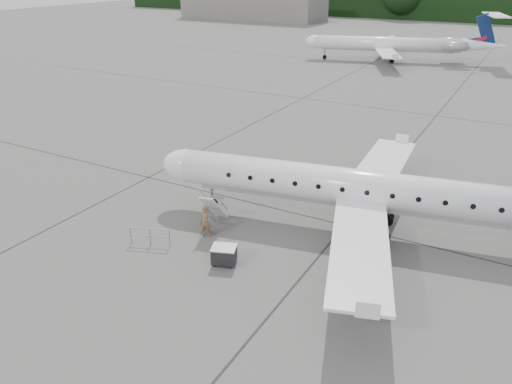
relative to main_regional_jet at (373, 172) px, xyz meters
The scene contains 8 objects.
ground 7.03m from the main_regional_jet, 60.86° to the right, with size 320.00×320.00×0.00m, color slate.
terminal_building 124.41m from the main_regional_jet, 122.63° to the left, with size 40.00×14.00×10.00m, color slate.
main_regional_jet is the anchor object (origin of this frame).
airstair 9.25m from the main_regional_jet, 154.76° to the right, with size 0.85×2.23×2.31m, color white, non-canonical shape.
passenger 9.69m from the main_regional_jet, 147.18° to the right, with size 0.68×0.45×1.87m, color brown.
safety_railing 12.73m from the main_regional_jet, 143.52° to the right, with size 2.20×0.08×1.00m, color gray, non-canonical shape.
baggage_cart 9.33m from the main_regional_jet, 127.76° to the right, with size 1.19×0.97×1.03m, color #232325, non-canonical shape.
bg_regional_left 57.53m from the main_regional_jet, 105.04° to the left, with size 28.59×20.58×7.50m, color white, non-canonical shape.
Camera 1 is at (3.82, -19.97, 14.03)m, focal length 35.00 mm.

